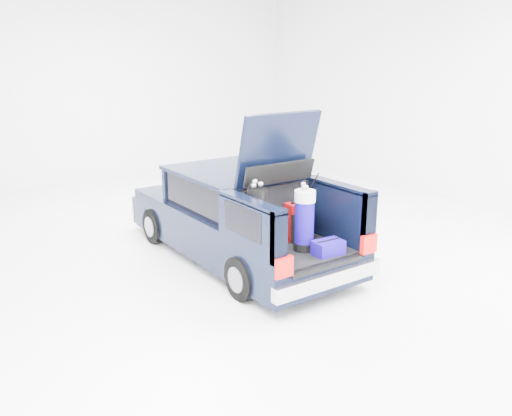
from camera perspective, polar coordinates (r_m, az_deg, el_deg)
ground at (r=8.97m, az=-1.83°, el=-5.20°), size 14.00×14.00×0.00m
car at (r=8.84m, az=-2.24°, el=-0.93°), size 1.87×4.65×2.47m
red_suitcase at (r=7.92m, az=4.47°, el=-1.44°), size 0.38×0.26×0.59m
black_golf_bag at (r=7.39m, az=0.12°, el=-1.26°), size 0.33×0.35×1.00m
blue_golf_bag at (r=7.47m, az=5.12°, el=-1.25°), size 0.37×0.37×0.97m
blue_duffel at (r=7.45m, az=7.61°, el=-4.14°), size 0.43×0.29×0.22m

